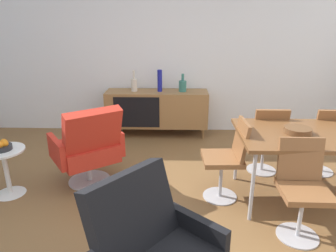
{
  "coord_description": "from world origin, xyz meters",
  "views": [
    {
      "loc": [
        0.18,
        -2.45,
        1.82
      ],
      "look_at": [
        0.1,
        0.4,
        0.82
      ],
      "focal_mm": 33.1,
      "sensor_mm": 36.0,
      "label": 1
    }
  ],
  "objects_px": {
    "dining_chair_back_left": "(266,137)",
    "vase_sculptural_dark": "(183,86)",
    "dining_chair_front_left": "(302,186)",
    "dining_chair_near_window": "(228,157)",
    "dining_table": "(320,137)",
    "wooden_bowl_on_table": "(298,130)",
    "sideboard": "(157,108)",
    "lounge_chair_red": "(88,146)",
    "fruit_bowl": "(2,146)",
    "vase_ceramic_small": "(134,84)",
    "dining_chair_back_right": "(326,138)",
    "vase_cobalt": "(160,81)",
    "side_table_round": "(6,167)"
  },
  "relations": [
    {
      "from": "wooden_bowl_on_table",
      "to": "vase_ceramic_small",
      "type": "bearing_deg",
      "value": 134.82
    },
    {
      "from": "vase_ceramic_small",
      "to": "dining_chair_back_right",
      "type": "xyz_separation_m",
      "value": [
        2.43,
        -1.29,
        -0.36
      ]
    },
    {
      "from": "vase_sculptural_dark",
      "to": "fruit_bowl",
      "type": "height_order",
      "value": "vase_sculptural_dark"
    },
    {
      "from": "sideboard",
      "to": "dining_chair_back_left",
      "type": "relative_size",
      "value": 1.87
    },
    {
      "from": "dining_chair_back_left",
      "to": "vase_sculptural_dark",
      "type": "bearing_deg",
      "value": 127.11
    },
    {
      "from": "dining_chair_front_left",
      "to": "dining_table",
      "type": "bearing_deg",
      "value": 58.01
    },
    {
      "from": "vase_ceramic_small",
      "to": "dining_table",
      "type": "distance_m",
      "value": 2.79
    },
    {
      "from": "dining_chair_front_left",
      "to": "dining_chair_back_right",
      "type": "bearing_deg",
      "value": 58.1
    },
    {
      "from": "dining_chair_back_left",
      "to": "fruit_bowl",
      "type": "xyz_separation_m",
      "value": [
        -2.88,
        -0.56,
        0.09
      ]
    },
    {
      "from": "fruit_bowl",
      "to": "dining_chair_near_window",
      "type": "bearing_deg",
      "value": 0.11
    },
    {
      "from": "wooden_bowl_on_table",
      "to": "side_table_round",
      "type": "xyz_separation_m",
      "value": [
        -3.0,
        0.01,
        -0.45
      ]
    },
    {
      "from": "dining_table",
      "to": "wooden_bowl_on_table",
      "type": "height_order",
      "value": "wooden_bowl_on_table"
    },
    {
      "from": "dining_chair_front_left",
      "to": "dining_chair_near_window",
      "type": "xyz_separation_m",
      "value": [
        -0.54,
        0.56,
        0.0
      ]
    },
    {
      "from": "vase_ceramic_small",
      "to": "wooden_bowl_on_table",
      "type": "height_order",
      "value": "vase_ceramic_small"
    },
    {
      "from": "dining_table",
      "to": "dining_chair_near_window",
      "type": "distance_m",
      "value": 0.92
    },
    {
      "from": "sideboard",
      "to": "wooden_bowl_on_table",
      "type": "bearing_deg",
      "value": -51.11
    },
    {
      "from": "vase_cobalt",
      "to": "dining_chair_back_right",
      "type": "relative_size",
      "value": 0.39
    },
    {
      "from": "dining_chair_back_left",
      "to": "wooden_bowl_on_table",
      "type": "bearing_deg",
      "value": -78.17
    },
    {
      "from": "dining_chair_back_left",
      "to": "dining_chair_back_right",
      "type": "bearing_deg",
      "value": 0.01
    },
    {
      "from": "dining_chair_back_right",
      "to": "dining_chair_near_window",
      "type": "xyz_separation_m",
      "value": [
        -1.24,
        -0.56,
        0.0
      ]
    },
    {
      "from": "dining_table",
      "to": "dining_chair_back_left",
      "type": "distance_m",
      "value": 0.7
    },
    {
      "from": "dining_table",
      "to": "lounge_chair_red",
      "type": "distance_m",
      "value": 2.42
    },
    {
      "from": "dining_chair_front_left",
      "to": "lounge_chair_red",
      "type": "height_order",
      "value": "lounge_chair_red"
    },
    {
      "from": "sideboard",
      "to": "vase_sculptural_dark",
      "type": "height_order",
      "value": "vase_sculptural_dark"
    },
    {
      "from": "sideboard",
      "to": "vase_sculptural_dark",
      "type": "distance_m",
      "value": 0.55
    },
    {
      "from": "dining_chair_front_left",
      "to": "fruit_bowl",
      "type": "height_order",
      "value": "dining_chair_front_left"
    },
    {
      "from": "vase_sculptural_dark",
      "to": "lounge_chair_red",
      "type": "relative_size",
      "value": 0.29
    },
    {
      "from": "dining_table",
      "to": "wooden_bowl_on_table",
      "type": "xyz_separation_m",
      "value": [
        -0.23,
        -0.02,
        0.07
      ]
    },
    {
      "from": "dining_chair_front_left",
      "to": "dining_chair_back_left",
      "type": "relative_size",
      "value": 1.0
    },
    {
      "from": "sideboard",
      "to": "dining_chair_front_left",
      "type": "bearing_deg",
      "value": -60.09
    },
    {
      "from": "vase_sculptural_dark",
      "to": "fruit_bowl",
      "type": "distance_m",
      "value": 2.67
    },
    {
      "from": "vase_cobalt",
      "to": "fruit_bowl",
      "type": "distance_m",
      "value": 2.43
    },
    {
      "from": "dining_table",
      "to": "fruit_bowl",
      "type": "bearing_deg",
      "value": -179.97
    },
    {
      "from": "dining_table",
      "to": "dining_chair_back_left",
      "type": "xyz_separation_m",
      "value": [
        -0.35,
        0.56,
        -0.23
      ]
    },
    {
      "from": "vase_ceramic_small",
      "to": "dining_chair_back_right",
      "type": "relative_size",
      "value": 0.38
    },
    {
      "from": "vase_ceramic_small",
      "to": "dining_chair_front_left",
      "type": "xyz_separation_m",
      "value": [
        1.74,
        -2.41,
        -0.36
      ]
    },
    {
      "from": "fruit_bowl",
      "to": "vase_ceramic_small",
      "type": "bearing_deg",
      "value": 58.45
    },
    {
      "from": "vase_ceramic_small",
      "to": "lounge_chair_red",
      "type": "bearing_deg",
      "value": -100.84
    },
    {
      "from": "vase_sculptural_dark",
      "to": "dining_chair_near_window",
      "type": "bearing_deg",
      "value": -76.61
    },
    {
      "from": "dining_chair_back_left",
      "to": "dining_chair_near_window",
      "type": "distance_m",
      "value": 0.77
    },
    {
      "from": "dining_chair_near_window",
      "to": "lounge_chair_red",
      "type": "height_order",
      "value": "lounge_chair_red"
    },
    {
      "from": "vase_cobalt",
      "to": "dining_chair_front_left",
      "type": "distance_m",
      "value": 2.79
    },
    {
      "from": "dining_table",
      "to": "lounge_chair_red",
      "type": "relative_size",
      "value": 1.69
    },
    {
      "from": "dining_chair_near_window",
      "to": "sideboard",
      "type": "bearing_deg",
      "value": 114.61
    },
    {
      "from": "sideboard",
      "to": "dining_chair_front_left",
      "type": "distance_m",
      "value": 2.78
    },
    {
      "from": "sideboard",
      "to": "lounge_chair_red",
      "type": "relative_size",
      "value": 1.69
    },
    {
      "from": "dining_table",
      "to": "dining_chair_back_right",
      "type": "relative_size",
      "value": 1.87
    },
    {
      "from": "vase_sculptural_dark",
      "to": "sideboard",
      "type": "bearing_deg",
      "value": -179.73
    },
    {
      "from": "dining_chair_near_window",
      "to": "lounge_chair_red",
      "type": "relative_size",
      "value": 0.9
    },
    {
      "from": "vase_cobalt",
      "to": "vase_sculptural_dark",
      "type": "distance_m",
      "value": 0.36
    }
  ]
}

